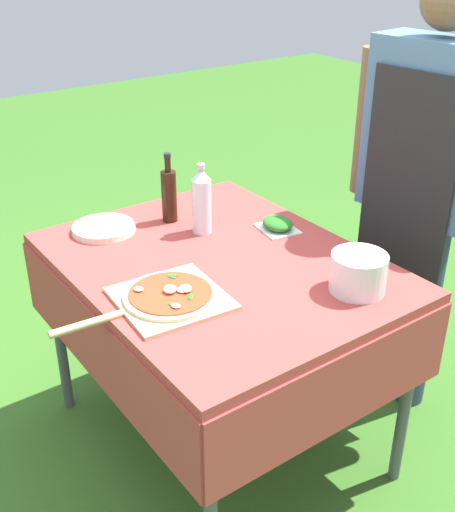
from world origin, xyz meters
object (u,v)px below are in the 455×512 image
at_px(person_cook, 423,174).
at_px(prep_table, 219,282).
at_px(mixing_tub, 358,273).
at_px(plate_stack, 104,228).
at_px(herb_container, 278,224).
at_px(pizza_on_peel, 167,297).
at_px(water_bottle, 202,201).
at_px(oil_bottle, 169,195).

bearing_deg(person_cook, prep_table, 70.87).
bearing_deg(mixing_tub, person_cook, 111.93).
bearing_deg(plate_stack, herb_container, 55.67).
bearing_deg(pizza_on_peel, water_bottle, 138.65).
bearing_deg(prep_table, pizza_on_peel, -66.42).
distance_m(person_cook, pizza_on_peel, 1.10).
xyz_separation_m(oil_bottle, water_bottle, (0.16, 0.04, 0.02)).
bearing_deg(prep_table, plate_stack, -154.11).
bearing_deg(mixing_tub, water_bottle, -166.10).
bearing_deg(person_cook, oil_bottle, 47.15).
height_order(herb_container, plate_stack, herb_container).
bearing_deg(person_cook, mixing_tub, 106.18).
height_order(herb_container, mixing_tub, mixing_tub).
distance_m(pizza_on_peel, herb_container, 0.64).
relative_size(pizza_on_peel, water_bottle, 2.07).
xyz_separation_m(person_cook, oil_bottle, (-0.57, -0.76, -0.09)).
height_order(pizza_on_peel, water_bottle, water_bottle).
distance_m(water_bottle, mixing_tub, 0.66).
height_order(person_cook, oil_bottle, person_cook).
height_order(person_cook, water_bottle, person_cook).
distance_m(oil_bottle, plate_stack, 0.28).
bearing_deg(mixing_tub, plate_stack, -151.98).
xyz_separation_m(prep_table, oil_bottle, (-0.39, 0.04, 0.19)).
xyz_separation_m(pizza_on_peel, plate_stack, (-0.57, 0.06, -0.00)).
relative_size(prep_table, plate_stack, 5.12).
bearing_deg(pizza_on_peel, mixing_tub, 65.45).
bearing_deg(mixing_tub, herb_container, 170.45).
xyz_separation_m(prep_table, person_cook, (0.19, 0.80, 0.29)).
bearing_deg(herb_container, pizza_on_peel, -71.71).
bearing_deg(water_bottle, prep_table, -19.83).
distance_m(person_cook, water_bottle, 0.83).
height_order(oil_bottle, herb_container, oil_bottle).
relative_size(person_cook, pizza_on_peel, 3.09).
xyz_separation_m(prep_table, plate_stack, (-0.45, -0.22, 0.10)).
height_order(mixing_tub, plate_stack, mixing_tub).
relative_size(mixing_tub, plate_stack, 0.75).
height_order(pizza_on_peel, oil_bottle, oil_bottle).
distance_m(person_cook, plate_stack, 1.21).
xyz_separation_m(person_cook, water_bottle, (-0.42, -0.72, -0.07)).
distance_m(prep_table, person_cook, 0.87).
relative_size(prep_table, pizza_on_peel, 2.20).
distance_m(oil_bottle, water_bottle, 0.16).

